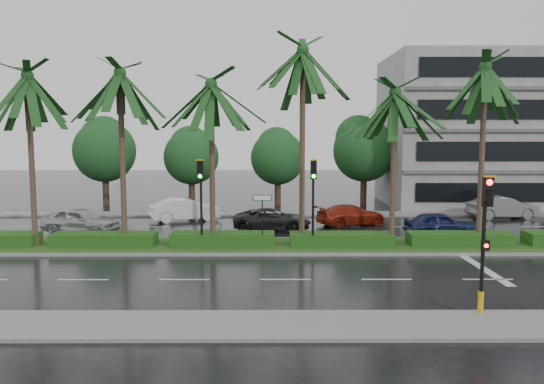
{
  "coord_description": "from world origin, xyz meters",
  "views": [
    {
      "loc": [
        -0.6,
        -25.41,
        5.7
      ],
      "look_at": [
        -0.52,
        1.5,
        2.78
      ],
      "focal_mm": 35.0,
      "sensor_mm": 36.0,
      "label": 1
    }
  ],
  "objects_px": {
    "signal_median_left": "(201,190)",
    "car_silver": "(81,221)",
    "signal_near": "(485,239)",
    "street_sign": "(262,207)",
    "car_red": "(351,215)",
    "car_grey": "(503,207)",
    "car_white": "(185,209)",
    "car_darkgrey": "(272,219)",
    "car_blue": "(440,224)"
  },
  "relations": [
    {
      "from": "car_blue",
      "to": "signal_median_left",
      "type": "bearing_deg",
      "value": 102.46
    },
    {
      "from": "car_darkgrey",
      "to": "signal_median_left",
      "type": "bearing_deg",
      "value": 151.62
    },
    {
      "from": "signal_near",
      "to": "car_blue",
      "type": "xyz_separation_m",
      "value": [
        3.0,
        13.52,
        -1.83
      ]
    },
    {
      "from": "signal_median_left",
      "to": "car_silver",
      "type": "bearing_deg",
      "value": 149.83
    },
    {
      "from": "car_white",
      "to": "car_grey",
      "type": "xyz_separation_m",
      "value": [
        21.48,
        0.85,
        0.0
      ]
    },
    {
      "from": "street_sign",
      "to": "car_blue",
      "type": "relative_size",
      "value": 0.66
    },
    {
      "from": "car_silver",
      "to": "car_red",
      "type": "bearing_deg",
      "value": -63.97
    },
    {
      "from": "signal_near",
      "to": "car_grey",
      "type": "xyz_separation_m",
      "value": [
        9.24,
        19.65,
        -1.74
      ]
    },
    {
      "from": "car_blue",
      "to": "car_grey",
      "type": "xyz_separation_m",
      "value": [
        6.24,
        6.13,
        0.09
      ]
    },
    {
      "from": "car_red",
      "to": "car_grey",
      "type": "bearing_deg",
      "value": -96.71
    },
    {
      "from": "car_grey",
      "to": "car_red",
      "type": "bearing_deg",
      "value": 97.55
    },
    {
      "from": "car_darkgrey",
      "to": "car_red",
      "type": "relative_size",
      "value": 1.03
    },
    {
      "from": "signal_near",
      "to": "car_darkgrey",
      "type": "xyz_separation_m",
      "value": [
        -6.5,
        15.32,
        -1.86
      ]
    },
    {
      "from": "car_white",
      "to": "car_darkgrey",
      "type": "bearing_deg",
      "value": -141.93
    },
    {
      "from": "signal_near",
      "to": "car_darkgrey",
      "type": "bearing_deg",
      "value": 112.99
    },
    {
      "from": "signal_near",
      "to": "car_silver",
      "type": "xyz_separation_m",
      "value": [
        -17.5,
        14.05,
        -1.74
      ]
    },
    {
      "from": "car_red",
      "to": "car_blue",
      "type": "height_order",
      "value": "car_blue"
    },
    {
      "from": "street_sign",
      "to": "signal_near",
      "type": "bearing_deg",
      "value": -54.66
    },
    {
      "from": "car_silver",
      "to": "car_white",
      "type": "distance_m",
      "value": 7.08
    },
    {
      "from": "car_silver",
      "to": "car_blue",
      "type": "relative_size",
      "value": 1.14
    },
    {
      "from": "signal_median_left",
      "to": "car_red",
      "type": "bearing_deg",
      "value": 40.73
    },
    {
      "from": "car_white",
      "to": "car_darkgrey",
      "type": "height_order",
      "value": "car_white"
    },
    {
      "from": "car_darkgrey",
      "to": "car_white",
      "type": "bearing_deg",
      "value": 62.32
    },
    {
      "from": "car_darkgrey",
      "to": "car_blue",
      "type": "height_order",
      "value": "car_blue"
    },
    {
      "from": "signal_median_left",
      "to": "car_white",
      "type": "height_order",
      "value": "signal_median_left"
    },
    {
      "from": "signal_near",
      "to": "car_red",
      "type": "relative_size",
      "value": 0.97
    },
    {
      "from": "car_white",
      "to": "car_red",
      "type": "xyz_separation_m",
      "value": [
        10.75,
        -1.79,
        -0.11
      ]
    },
    {
      "from": "signal_near",
      "to": "street_sign",
      "type": "height_order",
      "value": "signal_near"
    },
    {
      "from": "signal_near",
      "to": "street_sign",
      "type": "bearing_deg",
      "value": 125.34
    },
    {
      "from": "car_white",
      "to": "signal_median_left",
      "type": "bearing_deg",
      "value": 173.09
    },
    {
      "from": "street_sign",
      "to": "car_red",
      "type": "relative_size",
      "value": 0.58
    },
    {
      "from": "street_sign",
      "to": "car_silver",
      "type": "bearing_deg",
      "value": 158.3
    },
    {
      "from": "signal_median_left",
      "to": "car_white",
      "type": "relative_size",
      "value": 0.94
    },
    {
      "from": "street_sign",
      "to": "car_white",
      "type": "distance_m",
      "value": 10.44
    },
    {
      "from": "street_sign",
      "to": "car_silver",
      "type": "relative_size",
      "value": 0.58
    },
    {
      "from": "signal_median_left",
      "to": "car_grey",
      "type": "distance_m",
      "value": 21.78
    },
    {
      "from": "car_white",
      "to": "car_blue",
      "type": "height_order",
      "value": "car_white"
    },
    {
      "from": "car_grey",
      "to": "car_blue",
      "type": "bearing_deg",
      "value": 128.24
    },
    {
      "from": "street_sign",
      "to": "car_blue",
      "type": "xyz_separation_m",
      "value": [
        10.0,
        3.65,
        -1.45
      ]
    },
    {
      "from": "signal_median_left",
      "to": "car_grey",
      "type": "relative_size",
      "value": 0.94
    },
    {
      "from": "car_red",
      "to": "signal_near",
      "type": "bearing_deg",
      "value": 164.5
    },
    {
      "from": "car_white",
      "to": "street_sign",
      "type": "bearing_deg",
      "value": -170.31
    },
    {
      "from": "signal_median_left",
      "to": "car_darkgrey",
      "type": "height_order",
      "value": "signal_median_left"
    },
    {
      "from": "street_sign",
      "to": "car_darkgrey",
      "type": "xyz_separation_m",
      "value": [
        0.5,
        5.45,
        -1.48
      ]
    },
    {
      "from": "car_silver",
      "to": "car_white",
      "type": "height_order",
      "value": "car_silver"
    },
    {
      "from": "signal_median_left",
      "to": "car_silver",
      "type": "relative_size",
      "value": 0.97
    },
    {
      "from": "car_white",
      "to": "car_red",
      "type": "distance_m",
      "value": 10.9
    },
    {
      "from": "signal_near",
      "to": "car_silver",
      "type": "distance_m",
      "value": 22.51
    },
    {
      "from": "car_white",
      "to": "car_grey",
      "type": "bearing_deg",
      "value": -108.49
    },
    {
      "from": "signal_median_left",
      "to": "car_red",
      "type": "relative_size",
      "value": 0.97
    }
  ]
}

